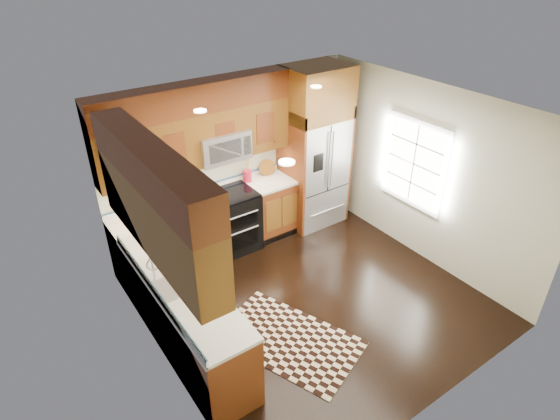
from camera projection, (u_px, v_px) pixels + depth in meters
ground at (311, 299)px, 6.28m from camera, size 4.00×4.00×0.00m
wall_back at (232, 160)px, 7.03m from camera, size 4.00×0.02×2.60m
wall_left at (157, 277)px, 4.63m from camera, size 0.02×4.00×2.60m
wall_right at (425, 174)px, 6.60m from camera, size 0.02×4.00×2.60m
window at (414, 164)px, 6.68m from camera, size 0.04×1.10×1.30m
base_cabinets at (195, 271)px, 6.08m from camera, size 2.85×3.00×0.90m
countertop at (198, 234)px, 5.99m from camera, size 2.86×3.01×0.04m
upper_cabinets at (182, 154)px, 5.45m from camera, size 2.85×3.00×1.15m
range at (231, 221)px, 7.09m from camera, size 0.76×0.67×0.95m
microwave at (222, 146)px, 6.58m from camera, size 0.76×0.40×0.42m
refrigerator at (314, 148)px, 7.41m from camera, size 0.98×0.75×2.60m
sink_faucet at (176, 280)px, 5.08m from camera, size 0.54×0.44×0.37m
rug at (288, 340)px, 5.65m from camera, size 1.54×1.92×0.01m
knife_block at (194, 193)px, 6.63m from camera, size 0.14×0.18×0.32m
utensil_crock at (247, 173)px, 7.15m from camera, size 0.15×0.15×0.39m
cutting_board at (267, 174)px, 7.39m from camera, size 0.31×0.31×0.02m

